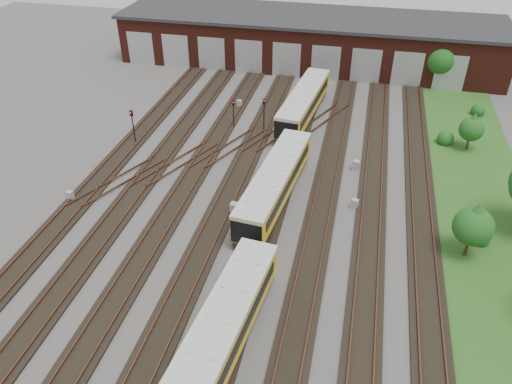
# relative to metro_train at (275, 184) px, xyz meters

# --- Properties ---
(ground) EXTENTS (120.00, 120.00, 0.00)m
(ground) POSITION_rel_metro_train_xyz_m (-2.00, -6.26, -1.82)
(ground) COLOR #484543
(ground) RESTS_ON ground
(track_network) EXTENTS (30.40, 70.00, 0.33)m
(track_network) POSITION_rel_metro_train_xyz_m (-2.17, -5.68, -1.71)
(track_network) COLOR black
(track_network) RESTS_ON ground
(maintenance_shed) EXTENTS (51.00, 12.50, 6.35)m
(maintenance_shed) POSITION_rel_metro_train_xyz_m (-2.01, 33.71, 1.39)
(maintenance_shed) COLOR #4D1B13
(maintenance_shed) RESTS_ON ground
(grass_verge) EXTENTS (8.00, 55.00, 0.05)m
(grass_verge) POSITION_rel_metro_train_xyz_m (17.00, 3.74, -1.79)
(grass_verge) COLOR #24531B
(grass_verge) RESTS_ON ground
(metro_train) EXTENTS (3.96, 46.22, 2.90)m
(metro_train) POSITION_rel_metro_train_xyz_m (0.00, 0.00, 0.00)
(metro_train) COLOR black
(metro_train) RESTS_ON ground
(signal_mast_0) EXTENTS (0.31, 0.29, 3.54)m
(signal_mast_0) POSITION_rel_metro_train_xyz_m (-15.70, 6.89, 0.45)
(signal_mast_0) COLOR black
(signal_mast_0) RESTS_ON ground
(signal_mast_1) EXTENTS (0.28, 0.27, 3.08)m
(signal_mast_1) POSITION_rel_metro_train_xyz_m (-6.88, 12.32, 0.16)
(signal_mast_1) COLOR black
(signal_mast_1) RESTS_ON ground
(signal_mast_2) EXTENTS (0.31, 0.29, 3.58)m
(signal_mast_2) POSITION_rel_metro_train_xyz_m (-3.62, 12.40, 0.47)
(signal_mast_2) COLOR black
(signal_mast_2) RESTS_ON ground
(signal_mast_3) EXTENTS (0.27, 0.26, 2.82)m
(signal_mast_3) POSITION_rel_metro_train_xyz_m (-0.06, -3.90, 0.00)
(signal_mast_3) COLOR black
(signal_mast_3) RESTS_ON ground
(relay_cabinet_0) EXTENTS (0.60, 0.54, 0.86)m
(relay_cabinet_0) POSITION_rel_metro_train_xyz_m (-16.84, -3.62, -1.38)
(relay_cabinet_0) COLOR #A3A5A8
(relay_cabinet_0) RESTS_ON ground
(relay_cabinet_1) EXTENTS (0.64, 0.58, 0.88)m
(relay_cabinet_1) POSITION_rel_metro_train_xyz_m (-7.56, 17.30, -1.38)
(relay_cabinet_1) COLOR #A3A5A8
(relay_cabinet_1) RESTS_ON ground
(relay_cabinet_2) EXTENTS (0.73, 0.63, 1.13)m
(relay_cabinet_2) POSITION_rel_metro_train_xyz_m (-2.78, -2.49, -1.25)
(relay_cabinet_2) COLOR #A3A5A8
(relay_cabinet_2) RESTS_ON ground
(relay_cabinet_3) EXTENTS (0.70, 0.63, 0.98)m
(relay_cabinet_3) POSITION_rel_metro_train_xyz_m (6.33, 6.63, -1.33)
(relay_cabinet_3) COLOR #A3A5A8
(relay_cabinet_3) RESTS_ON ground
(relay_cabinet_4) EXTENTS (0.66, 0.61, 0.87)m
(relay_cabinet_4) POSITION_rel_metro_train_xyz_m (6.61, 0.57, -1.38)
(relay_cabinet_4) COLOR #A3A5A8
(relay_cabinet_4) RESTS_ON ground
(tree_0) EXTENTS (3.72, 3.72, 6.16)m
(tree_0) POSITION_rel_metro_train_xyz_m (14.72, 28.74, 2.14)
(tree_0) COLOR #372418
(tree_0) RESTS_ON ground
(tree_1) EXTENTS (2.37, 2.37, 3.92)m
(tree_1) POSITION_rel_metro_train_xyz_m (16.77, 12.96, 0.70)
(tree_1) COLOR #372418
(tree_1) RESTS_ON ground
(tree_3) EXTENTS (2.84, 2.84, 4.71)m
(tree_3) POSITION_rel_metro_train_xyz_m (14.87, -3.45, 1.21)
(tree_3) COLOR #372418
(tree_3) RESTS_ON ground
(bush_0) EXTENTS (1.35, 1.35, 1.35)m
(bush_0) POSITION_rel_metro_train_xyz_m (16.14, -1.78, -1.14)
(bush_0) COLOR #194E16
(bush_0) RESTS_ON ground
(bush_1) EXTENTS (1.62, 1.62, 1.62)m
(bush_1) POSITION_rel_metro_train_xyz_m (14.75, 13.70, -1.01)
(bush_1) COLOR #194E16
(bush_1) RESTS_ON ground
(bush_2) EXTENTS (1.51, 1.51, 1.51)m
(bush_2) POSITION_rel_metro_train_xyz_m (18.82, 21.40, -1.06)
(bush_2) COLOR #194E16
(bush_2) RESTS_ON ground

